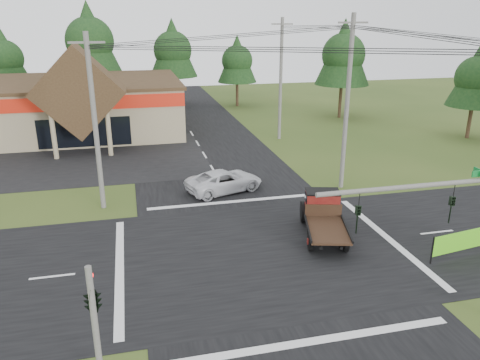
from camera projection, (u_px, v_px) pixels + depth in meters
name	position (u px, v px, depth m)	size (l,w,h in m)	color
ground	(262.00, 253.00, 23.57)	(120.00, 120.00, 0.00)	#324819
road_ns	(262.00, 253.00, 23.57)	(12.00, 120.00, 0.02)	black
road_ew	(262.00, 253.00, 23.57)	(120.00, 12.00, 0.02)	black
parking_apron	(32.00, 163.00, 37.94)	(28.00, 14.00, 0.02)	black
cvs_building	(28.00, 107.00, 46.35)	(30.40, 18.20, 9.19)	#988B67
traffic_signal_corner	(91.00, 289.00, 14.04)	(0.53, 2.48, 4.40)	#595651
utility_pole_nw	(95.00, 122.00, 27.37)	(2.00, 0.30, 10.50)	#595651
utility_pole_ne	(347.00, 103.00, 30.71)	(2.00, 0.30, 11.50)	#595651
utility_pole_n	(281.00, 79.00, 43.61)	(2.00, 0.30, 11.20)	#595651
tree_row_b	(4.00, 57.00, 55.51)	(5.60, 5.60, 10.10)	#332316
tree_row_c	(89.00, 39.00, 56.11)	(7.28, 7.28, 13.13)	#332316
tree_row_d	(173.00, 48.00, 59.67)	(6.16, 6.16, 11.11)	#332316
tree_row_e	(237.00, 59.00, 60.03)	(5.04, 5.04, 9.09)	#332316
tree_side_ne	(344.00, 53.00, 52.59)	(6.16, 6.16, 11.11)	#332316
tree_side_e_near	(477.00, 75.00, 43.78)	(5.04, 5.04, 9.09)	#332316
antique_flatbed_truck	(324.00, 217.00, 24.92)	(2.08, 5.44, 2.28)	#590C0C
roadside_banner	(465.00, 243.00, 23.03)	(4.21, 0.12, 1.44)	#57C019
white_pickup	(224.00, 181.00, 31.65)	(2.43, 5.27, 1.47)	silver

